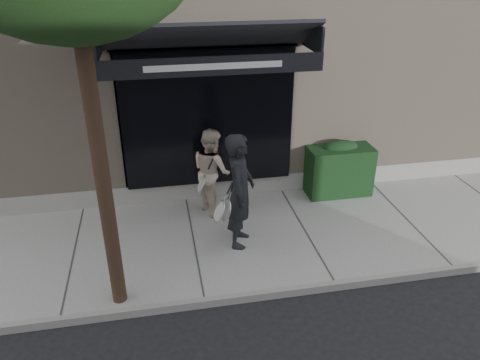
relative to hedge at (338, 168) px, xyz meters
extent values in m
plane|color=black|center=(-1.10, -1.25, -0.66)|extent=(80.00, 80.00, 0.00)
cube|color=gray|center=(-1.10, -1.25, -0.60)|extent=(20.00, 3.00, 0.12)
cube|color=gray|center=(-1.10, -2.80, -0.59)|extent=(20.00, 0.10, 0.14)
cube|color=tan|center=(-1.10, 3.75, 2.09)|extent=(14.00, 7.00, 5.50)
cube|color=gray|center=(-1.10, 0.45, -0.41)|extent=(14.02, 0.42, 0.50)
cube|color=black|center=(-2.60, 0.30, 1.14)|extent=(3.20, 0.30, 2.60)
cube|color=gray|center=(-4.20, 0.45, 1.14)|extent=(0.08, 0.40, 2.60)
cube|color=gray|center=(-1.00, 0.45, 1.14)|extent=(0.08, 0.40, 2.60)
cube|color=gray|center=(-2.60, 0.45, 2.48)|extent=(3.36, 0.40, 0.12)
cube|color=black|center=(-2.60, -0.25, 2.74)|extent=(3.60, 1.03, 0.55)
cube|color=black|center=(-2.60, -0.75, 2.35)|extent=(3.60, 0.05, 0.30)
cube|color=white|center=(-2.60, -0.78, 2.35)|extent=(2.20, 0.01, 0.10)
cube|color=black|center=(-4.38, -0.25, 2.66)|extent=(0.04, 1.00, 0.45)
cube|color=black|center=(-0.82, -0.25, 2.66)|extent=(0.04, 1.00, 0.45)
cube|color=black|center=(0.00, 0.00, -0.04)|extent=(1.30, 0.70, 1.00)
ellipsoid|color=black|center=(0.00, 0.00, 0.46)|extent=(0.71, 0.38, 0.27)
cylinder|color=black|center=(-4.30, -2.55, 1.74)|extent=(0.20, 0.20, 4.80)
imported|color=black|center=(-2.32, -1.44, 0.46)|extent=(0.67, 0.84, 1.99)
torus|color=silver|center=(-2.61, -1.80, 0.33)|extent=(0.18, 0.32, 0.30)
cylinder|color=silver|center=(-2.61, -1.80, 0.33)|extent=(0.14, 0.28, 0.26)
cylinder|color=silver|center=(-2.61, -1.80, 0.33)|extent=(0.18, 0.06, 0.07)
cylinder|color=black|center=(-2.61, -1.80, 0.33)|extent=(0.20, 0.08, 0.09)
torus|color=silver|center=(-2.72, -1.82, 0.33)|extent=(0.18, 0.32, 0.29)
cylinder|color=silver|center=(-2.72, -1.82, 0.33)|extent=(0.15, 0.28, 0.25)
cylinder|color=silver|center=(-2.72, -1.82, 0.33)|extent=(0.17, 0.04, 0.09)
cylinder|color=black|center=(-2.72, -1.82, 0.33)|extent=(0.20, 0.05, 0.11)
imported|color=beige|center=(-2.62, -0.23, 0.29)|extent=(0.88, 0.98, 1.65)
torus|color=silver|center=(-2.86, -0.59, 0.21)|extent=(0.15, 0.31, 0.29)
cylinder|color=silver|center=(-2.86, -0.59, 0.21)|extent=(0.12, 0.27, 0.25)
cylinder|color=silver|center=(-2.86, -0.59, 0.21)|extent=(0.17, 0.02, 0.09)
cylinder|color=black|center=(-2.86, -0.59, 0.21)|extent=(0.20, 0.03, 0.11)
camera|label=1|loc=(-3.59, -8.07, 4.04)|focal=35.00mm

